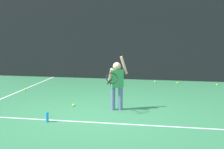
# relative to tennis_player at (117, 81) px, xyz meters

# --- Properties ---
(ground_plane) EXTENTS (20.00, 20.00, 0.00)m
(ground_plane) POSITION_rel_tennis_player_xyz_m (-0.36, -0.57, -0.73)
(ground_plane) COLOR #2D7247
(court_line_baseline) EXTENTS (9.00, 0.05, 0.00)m
(court_line_baseline) POSITION_rel_tennis_player_xyz_m (-0.36, -1.16, -0.72)
(court_line_baseline) COLOR white
(court_line_baseline) RESTS_ON ground
(back_fence_windscreen) EXTENTS (11.35, 0.08, 3.79)m
(back_fence_windscreen) POSITION_rel_tennis_player_xyz_m (-0.36, 4.91, 1.17)
(back_fence_windscreen) COLOR black
(back_fence_windscreen) RESTS_ON ground
(fence_post_0) EXTENTS (0.09, 0.09, 3.94)m
(fence_post_0) POSITION_rel_tennis_player_xyz_m (-5.88, 4.97, 1.25)
(fence_post_0) COLOR slate
(fence_post_0) RESTS_ON ground
(fence_post_1) EXTENTS (0.09, 0.09, 3.94)m
(fence_post_1) POSITION_rel_tennis_player_xyz_m (-3.12, 4.97, 1.25)
(fence_post_1) COLOR slate
(fence_post_1) RESTS_ON ground
(fence_post_2) EXTENTS (0.09, 0.09, 3.94)m
(fence_post_2) POSITION_rel_tennis_player_xyz_m (-0.36, 4.97, 1.25)
(fence_post_2) COLOR slate
(fence_post_2) RESTS_ON ground
(fence_post_3) EXTENTS (0.09, 0.09, 3.94)m
(fence_post_3) POSITION_rel_tennis_player_xyz_m (2.41, 4.97, 1.25)
(fence_post_3) COLOR slate
(fence_post_3) RESTS_ON ground
(tennis_player) EXTENTS (0.51, 0.82, 1.35)m
(tennis_player) POSITION_rel_tennis_player_xyz_m (0.00, 0.00, 0.00)
(tennis_player) COLOR slate
(tennis_player) RESTS_ON ground
(water_bottle) EXTENTS (0.07, 0.07, 0.22)m
(water_bottle) POSITION_rel_tennis_player_xyz_m (-1.32, -1.31, -0.62)
(water_bottle) COLOR #268CD8
(water_bottle) RESTS_ON ground
(tennis_ball_0) EXTENTS (0.07, 0.07, 0.07)m
(tennis_ball_0) POSITION_rel_tennis_player_xyz_m (-3.40, 1.95, -0.69)
(tennis_ball_0) COLOR #CCE033
(tennis_ball_0) RESTS_ON ground
(tennis_ball_1) EXTENTS (0.07, 0.07, 0.07)m
(tennis_ball_1) POSITION_rel_tennis_player_xyz_m (-1.18, 0.17, -0.69)
(tennis_ball_1) COLOR #CCE033
(tennis_ball_1) RESTS_ON ground
(tennis_ball_2) EXTENTS (0.07, 0.07, 0.07)m
(tennis_ball_2) POSITION_rel_tennis_player_xyz_m (2.93, 4.01, -0.69)
(tennis_ball_2) COLOR #CCE033
(tennis_ball_2) RESTS_ON ground
(tennis_ball_3) EXTENTS (0.07, 0.07, 0.07)m
(tennis_ball_3) POSITION_rel_tennis_player_xyz_m (1.56, 4.17, -0.69)
(tennis_ball_3) COLOR #CCE033
(tennis_ball_3) RESTS_ON ground
(tennis_ball_4) EXTENTS (0.07, 0.07, 0.07)m
(tennis_ball_4) POSITION_rel_tennis_player_xyz_m (0.73, 4.28, -0.69)
(tennis_ball_4) COLOR #CCE033
(tennis_ball_4) RESTS_ON ground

